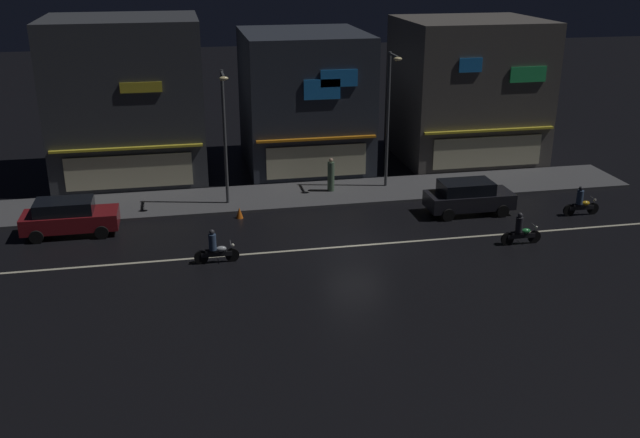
{
  "coord_description": "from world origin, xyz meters",
  "views": [
    {
      "loc": [
        -7.31,
        -28.68,
        12.53
      ],
      "look_at": [
        -1.48,
        0.76,
        1.11
      ],
      "focal_mm": 40.28,
      "sensor_mm": 36.0,
      "label": 1
    }
  ],
  "objects_px": {
    "pedestrian_on_sidewalk": "(331,176)",
    "motorcycle_following": "(521,231)",
    "streetlamp_mid": "(389,110)",
    "motorcycle_lead": "(581,203)",
    "traffic_cone": "(239,213)",
    "streetlamp_west": "(225,127)",
    "parked_car_trailing": "(69,216)",
    "parked_car_near_kerb": "(468,197)",
    "motorcycle_opposite_lane": "(215,249)"
  },
  "relations": [
    {
      "from": "motorcycle_lead",
      "to": "motorcycle_following",
      "type": "xyz_separation_m",
      "value": [
        -4.62,
        -2.88,
        0.0
      ]
    },
    {
      "from": "motorcycle_following",
      "to": "motorcycle_opposite_lane",
      "type": "bearing_deg",
      "value": -5.9
    },
    {
      "from": "motorcycle_following",
      "to": "traffic_cone",
      "type": "height_order",
      "value": "motorcycle_following"
    },
    {
      "from": "streetlamp_west",
      "to": "parked_car_trailing",
      "type": "relative_size",
      "value": 1.58
    },
    {
      "from": "traffic_cone",
      "to": "streetlamp_west",
      "type": "bearing_deg",
      "value": 103.25
    },
    {
      "from": "streetlamp_mid",
      "to": "parked_car_trailing",
      "type": "distance_m",
      "value": 17.04
    },
    {
      "from": "streetlamp_mid",
      "to": "motorcycle_following",
      "type": "relative_size",
      "value": 3.85
    },
    {
      "from": "parked_car_near_kerb",
      "to": "traffic_cone",
      "type": "relative_size",
      "value": 7.82
    },
    {
      "from": "motorcycle_following",
      "to": "motorcycle_opposite_lane",
      "type": "distance_m",
      "value": 13.54
    },
    {
      "from": "motorcycle_lead",
      "to": "traffic_cone",
      "type": "bearing_deg",
      "value": 170.38
    },
    {
      "from": "motorcycle_lead",
      "to": "pedestrian_on_sidewalk",
      "type": "bearing_deg",
      "value": 153.53
    },
    {
      "from": "streetlamp_west",
      "to": "streetlamp_mid",
      "type": "relative_size",
      "value": 0.93
    },
    {
      "from": "pedestrian_on_sidewalk",
      "to": "parked_car_near_kerb",
      "type": "xyz_separation_m",
      "value": [
        6.08,
        -4.36,
        -0.12
      ]
    },
    {
      "from": "streetlamp_mid",
      "to": "traffic_cone",
      "type": "relative_size",
      "value": 13.29
    },
    {
      "from": "motorcycle_lead",
      "to": "traffic_cone",
      "type": "distance_m",
      "value": 16.92
    },
    {
      "from": "motorcycle_following",
      "to": "streetlamp_mid",
      "type": "bearing_deg",
      "value": -70.47
    },
    {
      "from": "pedestrian_on_sidewalk",
      "to": "motorcycle_lead",
      "type": "xyz_separation_m",
      "value": [
        11.45,
        -5.77,
        -0.35
      ]
    },
    {
      "from": "parked_car_near_kerb",
      "to": "motorcycle_opposite_lane",
      "type": "relative_size",
      "value": 2.26
    },
    {
      "from": "streetlamp_west",
      "to": "pedestrian_on_sidewalk",
      "type": "height_order",
      "value": "streetlamp_west"
    },
    {
      "from": "pedestrian_on_sidewalk",
      "to": "motorcycle_following",
      "type": "height_order",
      "value": "pedestrian_on_sidewalk"
    },
    {
      "from": "motorcycle_lead",
      "to": "motorcycle_opposite_lane",
      "type": "relative_size",
      "value": 1.0
    },
    {
      "from": "streetlamp_west",
      "to": "parked_car_near_kerb",
      "type": "relative_size",
      "value": 1.58
    },
    {
      "from": "parked_car_near_kerb",
      "to": "pedestrian_on_sidewalk",
      "type": "bearing_deg",
      "value": 144.38
    },
    {
      "from": "parked_car_near_kerb",
      "to": "motorcycle_opposite_lane",
      "type": "height_order",
      "value": "parked_car_near_kerb"
    },
    {
      "from": "motorcycle_opposite_lane",
      "to": "motorcycle_following",
      "type": "bearing_deg",
      "value": 176.14
    },
    {
      "from": "streetlamp_west",
      "to": "streetlamp_mid",
      "type": "bearing_deg",
      "value": 7.56
    },
    {
      "from": "parked_car_trailing",
      "to": "motorcycle_opposite_lane",
      "type": "distance_m",
      "value": 7.91
    },
    {
      "from": "streetlamp_mid",
      "to": "parked_car_near_kerb",
      "type": "xyz_separation_m",
      "value": [
        2.92,
        -4.44,
        -3.57
      ]
    },
    {
      "from": "streetlamp_west",
      "to": "parked_car_near_kerb",
      "type": "xyz_separation_m",
      "value": [
        11.72,
        -3.27,
        -3.31
      ]
    },
    {
      "from": "pedestrian_on_sidewalk",
      "to": "motorcycle_following",
      "type": "bearing_deg",
      "value": -92.62
    },
    {
      "from": "pedestrian_on_sidewalk",
      "to": "motorcycle_following",
      "type": "xyz_separation_m",
      "value": [
        6.84,
        -8.65,
        -0.35
      ]
    },
    {
      "from": "pedestrian_on_sidewalk",
      "to": "motorcycle_opposite_lane",
      "type": "distance_m",
      "value": 10.46
    },
    {
      "from": "pedestrian_on_sidewalk",
      "to": "parked_car_trailing",
      "type": "bearing_deg",
      "value": 153.75
    },
    {
      "from": "streetlamp_west",
      "to": "motorcycle_following",
      "type": "height_order",
      "value": "streetlamp_west"
    },
    {
      "from": "streetlamp_mid",
      "to": "motorcycle_opposite_lane",
      "type": "xyz_separation_m",
      "value": [
        -9.85,
        -8.11,
        -3.8
      ]
    },
    {
      "from": "streetlamp_mid",
      "to": "traffic_cone",
      "type": "bearing_deg",
      "value": -160.65
    },
    {
      "from": "streetlamp_west",
      "to": "pedestrian_on_sidewalk",
      "type": "distance_m",
      "value": 6.57
    },
    {
      "from": "streetlamp_west",
      "to": "streetlamp_mid",
      "type": "distance_m",
      "value": 8.88
    },
    {
      "from": "pedestrian_on_sidewalk",
      "to": "parked_car_near_kerb",
      "type": "bearing_deg",
      "value": -76.57
    },
    {
      "from": "streetlamp_mid",
      "to": "motorcycle_following",
      "type": "height_order",
      "value": "streetlamp_mid"
    },
    {
      "from": "parked_car_trailing",
      "to": "traffic_cone",
      "type": "xyz_separation_m",
      "value": [
        7.91,
        0.58,
        -0.59
      ]
    },
    {
      "from": "motorcycle_lead",
      "to": "traffic_cone",
      "type": "relative_size",
      "value": 3.45
    },
    {
      "from": "pedestrian_on_sidewalk",
      "to": "traffic_cone",
      "type": "bearing_deg",
      "value": 167.84
    },
    {
      "from": "streetlamp_mid",
      "to": "streetlamp_west",
      "type": "bearing_deg",
      "value": -172.44
    },
    {
      "from": "parked_car_near_kerb",
      "to": "motorcycle_opposite_lane",
      "type": "bearing_deg",
      "value": -163.94
    },
    {
      "from": "streetlamp_mid",
      "to": "motorcycle_opposite_lane",
      "type": "bearing_deg",
      "value": -140.52
    },
    {
      "from": "motorcycle_opposite_lane",
      "to": "traffic_cone",
      "type": "relative_size",
      "value": 3.45
    },
    {
      "from": "pedestrian_on_sidewalk",
      "to": "motorcycle_lead",
      "type": "relative_size",
      "value": 0.96
    },
    {
      "from": "pedestrian_on_sidewalk",
      "to": "streetlamp_mid",
      "type": "bearing_deg",
      "value": -39.55
    },
    {
      "from": "streetlamp_mid",
      "to": "traffic_cone",
      "type": "height_order",
      "value": "streetlamp_mid"
    }
  ]
}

